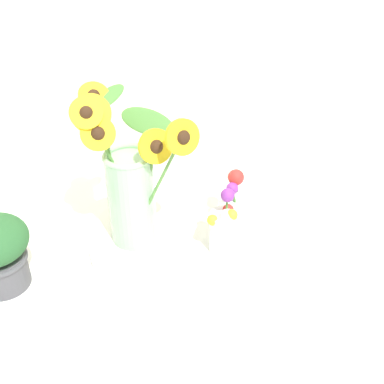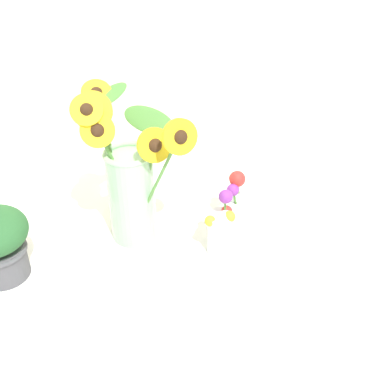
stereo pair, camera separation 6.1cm
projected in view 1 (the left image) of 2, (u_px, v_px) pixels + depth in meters
ground_plane at (211, 259)px, 1.06m from camera, size 6.00×6.00×0.00m
serving_tray at (192, 236)px, 1.11m from camera, size 0.50×0.50×0.02m
mason_jar_sunflowers at (130, 184)px, 1.01m from camera, size 0.24×0.23×0.37m
vase_small_center at (225, 228)px, 1.02m from camera, size 0.08×0.07×0.17m
vase_bulb_right at (233, 203)px, 1.11m from camera, size 0.08×0.08×0.16m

